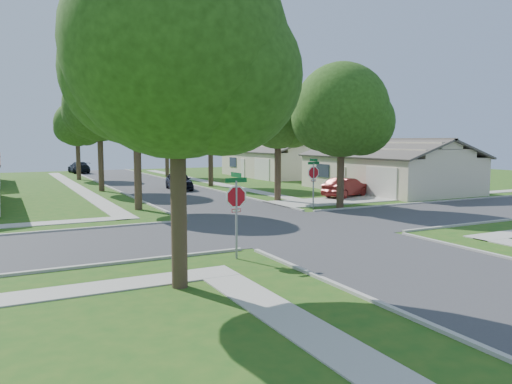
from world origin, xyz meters
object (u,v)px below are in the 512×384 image
object	(u,v)px
stop_sign_ne	(313,175)
tree_e_far	(167,123)
tree_w_far	(78,126)
house_ne_far	(277,163)
tree_sw_corner	(178,58)
stop_sign_sw	(236,200)
car_curb_west	(79,167)
tree_w_near	(137,105)
tree_e_near	(279,116)
tree_e_mid	(211,115)
tree_w_mid	(100,109)
house_ne_near	(387,172)
car_curb_east	(179,181)
tree_ne_corner	(342,114)
car_driveway	(346,187)

from	to	relation	value
stop_sign_ne	tree_e_far	world-z (taller)	tree_e_far
tree_w_far	house_ne_far	world-z (taller)	tree_w_far
tree_w_far	tree_sw_corner	xyz separation A→B (m)	(-2.78, -41.00, 0.76)
stop_sign_sw	car_curb_west	xyz separation A→B (m)	(1.50, 49.79, -1.33)
tree_w_far	tree_w_near	bearing A→B (deg)	-89.99
tree_e_near	tree_e_mid	size ratio (longest dim) A/B	0.90
stop_sign_sw	house_ne_far	world-z (taller)	house_ne_far
car_curb_west	tree_w_mid	bearing A→B (deg)	82.24
tree_sw_corner	car_curb_west	size ratio (longest dim) A/B	1.97
stop_sign_ne	tree_w_mid	distance (m)	19.31
tree_w_near	tree_e_near	bearing A→B (deg)	-0.00
house_ne_near	house_ne_far	distance (m)	18.00
tree_e_near	tree_w_mid	world-z (taller)	tree_w_mid
tree_e_far	tree_sw_corner	distance (m)	42.77
tree_e_mid	tree_w_near	size ratio (longest dim) A/B	1.03
tree_e_near	car_curb_east	size ratio (longest dim) A/B	1.87
stop_sign_sw	car_curb_east	world-z (taller)	stop_sign_sw
stop_sign_ne	tree_w_near	size ratio (longest dim) A/B	0.33
stop_sign_ne	house_ne_near	size ratio (longest dim) A/B	0.22
stop_sign_sw	tree_ne_corner	bearing A→B (deg)	38.84
tree_e_far	tree_w_far	bearing A→B (deg)	-180.00
tree_sw_corner	house_ne_near	xyz separation A→B (m)	(23.43, 17.99, -4.75)
house_ne_near	car_curb_west	world-z (taller)	house_ne_near
house_ne_far	car_driveway	bearing A→B (deg)	-105.98
tree_e_mid	car_driveway	xyz separation A→B (m)	(5.42, -12.31, -5.56)
car_curb_west	car_curb_east	bearing A→B (deg)	95.36
tree_w_mid	tree_sw_corner	bearing A→B (deg)	-95.70
tree_w_mid	tree_e_far	bearing A→B (deg)	54.15
tree_e_far	car_driveway	bearing A→B (deg)	-77.90
stop_sign_ne	car_driveway	size ratio (longest dim) A/B	0.70
tree_ne_corner	house_ne_near	distance (m)	12.47
tree_w_far	car_driveway	bearing A→B (deg)	-59.63
tree_e_far	tree_w_far	world-z (taller)	tree_e_far
house_ne_far	tree_e_near	bearing A→B (deg)	-119.35
stop_sign_ne	tree_ne_corner	xyz separation A→B (m)	(1.66, -0.49, 3.56)
tree_e_near	tree_e_far	world-z (taller)	tree_e_far
tree_e_mid	stop_sign_ne	bearing A→B (deg)	-90.20
tree_w_far	car_curb_east	distance (m)	16.50
tree_e_mid	house_ne_near	world-z (taller)	tree_e_mid
tree_e_near	car_driveway	distance (m)	7.35
tree_sw_corner	car_driveway	size ratio (longest dim) A/B	2.26
tree_e_mid	tree_ne_corner	bearing A→B (deg)	-84.55
car_curb_east	tree_e_near	bearing A→B (deg)	-63.14
car_curb_east	car_curb_west	world-z (taller)	car_curb_east
house_ne_near	tree_w_far	bearing A→B (deg)	131.90
tree_w_far	car_curb_east	bearing A→B (deg)	-68.27
car_curb_west	tree_e_near	bearing A→B (deg)	98.09
tree_sw_corner	tree_w_near	bearing A→B (deg)	80.10
tree_e_far	tree_ne_corner	distance (m)	29.85
stop_sign_ne	tree_ne_corner	size ratio (longest dim) A/B	0.34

